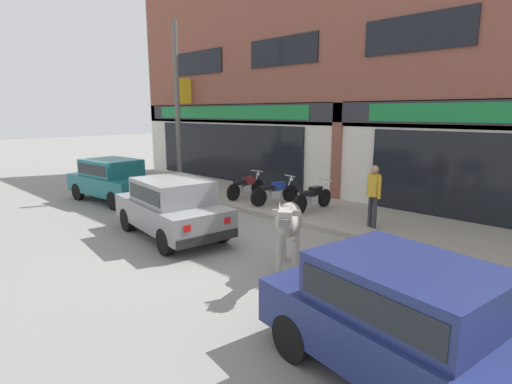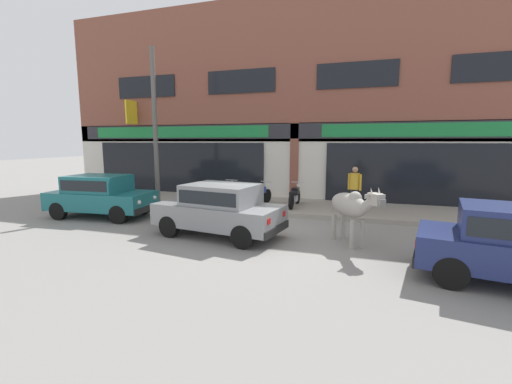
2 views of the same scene
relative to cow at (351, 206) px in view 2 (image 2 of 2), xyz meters
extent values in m
plane|color=gray|center=(-2.68, 0.37, -1.01)|extent=(90.00, 90.00, 0.00)
cube|color=gray|center=(-2.68, 4.18, -0.93)|extent=(19.00, 3.21, 0.15)
cube|color=brown|center=(-2.68, 6.06, 4.65)|extent=(23.00, 0.55, 6.09)
cube|color=silver|center=(-2.68, 6.06, 0.69)|extent=(23.00, 0.55, 3.40)
cube|color=#28282D|center=(-2.68, 5.74, 2.04)|extent=(22.08, 0.08, 0.64)
cube|color=black|center=(-8.43, 5.73, 0.34)|extent=(8.74, 0.10, 2.40)
cube|color=#197A38|center=(-8.43, 5.71, 2.04)|extent=(9.20, 0.05, 0.52)
cube|color=brown|center=(-2.68, 5.76, 0.69)|extent=(0.36, 0.12, 3.40)
cube|color=black|center=(3.07, 5.73, 0.34)|extent=(8.74, 0.10, 2.40)
cube|color=#197A38|center=(3.07, 5.71, 2.04)|extent=(9.20, 0.05, 0.52)
cube|color=black|center=(-10.01, 5.75, 4.21)|extent=(3.13, 0.06, 1.00)
cube|color=black|center=(-5.12, 5.75, 4.21)|extent=(3.13, 0.06, 1.00)
cube|color=black|center=(-0.23, 5.75, 4.21)|extent=(3.13, 0.06, 1.00)
cube|color=black|center=(4.65, 5.75, 4.21)|extent=(3.13, 0.06, 1.00)
cube|color=yellow|center=(-10.61, 5.33, 2.99)|extent=(0.08, 0.80, 1.10)
ellipsoid|color=#9E998E|center=(-0.06, 0.08, 0.01)|extent=(1.24, 1.44, 0.60)
sphere|color=#9E998E|center=(0.11, -0.15, 0.24)|extent=(0.32, 0.32, 0.32)
cylinder|color=#9E998E|center=(0.31, -0.19, -0.65)|extent=(0.12, 0.12, 0.72)
cylinder|color=#9E998E|center=(0.08, -0.35, -0.65)|extent=(0.12, 0.12, 0.72)
cylinder|color=#9E998E|center=(-0.20, 0.52, -0.65)|extent=(0.12, 0.12, 0.72)
cylinder|color=#9E998E|center=(-0.43, 0.35, -0.65)|extent=(0.12, 0.12, 0.72)
cylinder|color=#9E998E|center=(0.42, -0.58, 0.16)|extent=(0.47, 0.52, 0.43)
cube|color=#9E998E|center=(0.57, -0.80, 0.33)|extent=(0.39, 0.42, 0.26)
cube|color=slate|center=(0.68, -0.94, 0.29)|extent=(0.21, 0.21, 0.14)
cone|color=beige|center=(0.63, -0.70, 0.51)|extent=(0.11, 0.13, 0.19)
cone|color=beige|center=(0.47, -0.82, 0.51)|extent=(0.11, 0.13, 0.19)
cube|color=#9E998E|center=(0.66, -0.64, 0.39)|extent=(0.14, 0.11, 0.10)
cube|color=#9E998E|center=(0.40, -0.82, 0.39)|extent=(0.14, 0.11, 0.10)
cylinder|color=#9E998E|center=(-0.49, 0.68, -0.21)|extent=(0.13, 0.16, 0.60)
cylinder|color=black|center=(-4.76, -0.84, -0.71)|extent=(0.62, 0.26, 0.60)
cylinder|color=black|center=(-4.55, 0.58, -0.71)|extent=(0.62, 0.26, 0.60)
cylinder|color=black|center=(-2.48, -1.17, -0.71)|extent=(0.62, 0.26, 0.60)
cylinder|color=black|center=(-2.28, 0.25, -0.71)|extent=(0.62, 0.26, 0.60)
cube|color=gray|center=(-3.52, -0.30, -0.41)|extent=(3.69, 2.08, 0.60)
cube|color=gray|center=(-3.42, -0.31, 0.17)|extent=(2.09, 1.70, 0.56)
cube|color=black|center=(-3.42, -0.31, 0.17)|extent=(1.94, 1.69, 0.35)
cube|color=black|center=(-5.23, -0.05, -0.63)|extent=(0.34, 1.52, 0.20)
cube|color=black|center=(-1.81, -0.54, -0.63)|extent=(0.34, 1.52, 0.20)
sphere|color=silver|center=(-5.33, -0.52, -0.33)|extent=(0.14, 0.14, 0.14)
sphere|color=silver|center=(-5.19, 0.43, -0.33)|extent=(0.14, 0.14, 0.14)
cube|color=red|center=(-1.85, -1.04, -0.31)|extent=(0.05, 0.16, 0.14)
cube|color=red|center=(-1.71, -0.06, -0.31)|extent=(0.05, 0.16, 0.14)
cylinder|color=black|center=(-7.28, 1.43, -0.71)|extent=(0.61, 0.23, 0.60)
cylinder|color=black|center=(-7.16, 0.00, -0.71)|extent=(0.61, 0.23, 0.60)
cylinder|color=black|center=(-9.58, 1.24, -0.71)|extent=(0.61, 0.23, 0.60)
cylinder|color=black|center=(-9.46, -0.19, -0.71)|extent=(0.61, 0.23, 0.60)
cube|color=#196066|center=(-8.37, 0.62, -0.41)|extent=(3.62, 1.88, 0.60)
cube|color=#196066|center=(-8.47, 0.61, 0.17)|extent=(2.01, 1.59, 0.56)
cube|color=black|center=(-8.47, 0.61, 0.17)|extent=(1.86, 1.60, 0.35)
cube|color=black|center=(-6.65, 0.76, -0.63)|extent=(0.25, 1.52, 0.20)
cube|color=black|center=(-10.09, 0.48, -0.63)|extent=(0.25, 1.52, 0.20)
sphere|color=silver|center=(-6.66, 1.24, -0.33)|extent=(0.14, 0.14, 0.14)
sphere|color=silver|center=(-6.58, 0.29, -0.33)|extent=(0.14, 0.14, 0.14)
cube|color=red|center=(-10.16, 0.97, -0.31)|extent=(0.04, 0.16, 0.14)
cube|color=red|center=(-10.08, -0.02, -0.31)|extent=(0.04, 0.16, 0.14)
cylinder|color=black|center=(2.12, -0.76, -0.71)|extent=(0.62, 0.28, 0.60)
cylinder|color=black|center=(1.87, -2.18, -0.71)|extent=(0.62, 0.28, 0.60)
cube|color=black|center=(1.42, -1.37, -0.63)|extent=(0.38, 1.52, 0.20)
cube|color=red|center=(1.48, -0.88, -0.31)|extent=(0.06, 0.16, 0.14)
cube|color=red|center=(1.31, -1.86, -0.31)|extent=(0.06, 0.16, 0.14)
cylinder|color=black|center=(-5.03, 4.36, -0.57)|extent=(0.14, 0.57, 0.56)
cylinder|color=black|center=(-4.94, 3.11, -0.57)|extent=(0.14, 0.57, 0.56)
cube|color=#B2B5BA|center=(-4.98, 3.71, -0.53)|extent=(0.22, 0.33, 0.24)
cube|color=maroon|center=(-4.99, 3.87, -0.27)|extent=(0.27, 0.42, 0.24)
cube|color=black|center=(-4.97, 3.48, -0.29)|extent=(0.26, 0.53, 0.12)
cylinder|color=#B2B5BA|center=(-5.02, 4.30, -0.27)|extent=(0.06, 0.27, 0.59)
cylinder|color=#B2B5BA|center=(-5.03, 4.34, 0.01)|extent=(0.52, 0.07, 0.03)
sphere|color=silver|center=(-5.03, 4.40, -0.11)|extent=(0.12, 0.12, 0.12)
cylinder|color=#B2B5BA|center=(-5.07, 3.35, -0.61)|extent=(0.09, 0.48, 0.06)
cylinder|color=black|center=(-3.47, 4.29, -0.57)|extent=(0.22, 0.57, 0.56)
cylinder|color=black|center=(-3.74, 3.07, -0.57)|extent=(0.22, 0.57, 0.56)
cube|color=#B2B5BA|center=(-3.61, 3.66, -0.53)|extent=(0.26, 0.36, 0.24)
cube|color=navy|center=(-3.57, 3.82, -0.27)|extent=(0.32, 0.44, 0.24)
cube|color=black|center=(-3.66, 3.43, -0.29)|extent=(0.33, 0.56, 0.12)
cylinder|color=#B2B5BA|center=(-3.48, 4.24, -0.27)|extent=(0.10, 0.27, 0.59)
cylinder|color=#B2B5BA|center=(-3.47, 4.28, 0.01)|extent=(0.51, 0.14, 0.03)
sphere|color=silver|center=(-3.46, 4.33, -0.11)|extent=(0.12, 0.12, 0.12)
cylinder|color=#B2B5BA|center=(-3.79, 3.34, -0.61)|extent=(0.16, 0.48, 0.06)
cylinder|color=black|center=(-2.25, 4.49, -0.57)|extent=(0.11, 0.56, 0.56)
cylinder|color=black|center=(-2.23, 3.24, -0.57)|extent=(0.11, 0.56, 0.56)
cube|color=#B2B5BA|center=(-2.24, 3.85, -0.53)|extent=(0.20, 0.32, 0.24)
cube|color=black|center=(-2.24, 4.01, -0.27)|extent=(0.24, 0.40, 0.24)
cube|color=black|center=(-2.24, 3.61, -0.29)|extent=(0.23, 0.52, 0.12)
cylinder|color=#B2B5BA|center=(-2.25, 4.43, -0.27)|extent=(0.04, 0.27, 0.59)
cylinder|color=#B2B5BA|center=(-2.25, 4.47, 0.01)|extent=(0.52, 0.04, 0.03)
sphere|color=silver|center=(-2.25, 4.53, -0.11)|extent=(0.12, 0.12, 0.12)
cylinder|color=#B2B5BA|center=(-2.35, 3.48, -0.61)|extent=(0.07, 0.48, 0.06)
cylinder|color=#2D2D33|center=(0.03, 3.39, -0.44)|extent=(0.11, 0.11, 0.82)
cylinder|color=#2D2D33|center=(-0.13, 3.46, -0.44)|extent=(0.11, 0.11, 0.82)
cylinder|color=gold|center=(-0.05, 3.42, 0.25)|extent=(0.32, 0.32, 0.56)
cylinder|color=gold|center=(0.14, 3.34, 0.22)|extent=(0.08, 0.08, 0.56)
cylinder|color=gold|center=(-0.24, 3.50, 0.22)|extent=(0.08, 0.08, 0.56)
sphere|color=tan|center=(-0.05, 3.42, 0.65)|extent=(0.20, 0.20, 0.20)
cylinder|color=#595651|center=(-7.63, 2.87, 2.17)|extent=(0.18, 0.18, 6.04)
camera|label=1|loc=(4.69, -5.74, 2.05)|focal=28.00mm
camera|label=2|loc=(0.38, -8.81, 1.63)|focal=24.00mm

